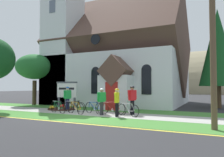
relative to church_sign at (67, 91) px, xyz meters
name	(u,v)px	position (x,y,z in m)	size (l,w,h in m)	color
ground	(105,110)	(3.02, 0.68, -1.42)	(140.00, 140.00, 0.00)	#2B2B2D
sidewalk_slab	(69,112)	(1.37, -1.49, -1.41)	(32.00, 2.38, 0.01)	#A8A59E
grass_verge	(45,116)	(1.37, -3.84, -1.41)	(32.00, 2.32, 0.01)	#427F33
church_lawn	(88,109)	(1.37, 0.91, -1.41)	(24.00, 2.43, 0.01)	#427F33
curb_paint_stripe	(27,119)	(1.37, -5.15, -1.41)	(28.00, 0.16, 0.01)	yellow
church_building	(116,59)	(0.98, 7.22, 3.29)	(13.29, 12.76, 13.47)	silver
church_sign	(67,91)	(0.00, 0.00, 0.00)	(1.86, 0.25, 2.14)	#474C56
flower_bed	(62,108)	(-0.02, -0.51, -1.34)	(2.19, 2.19, 0.34)	#382319
bicycle_yellow	(58,107)	(1.08, -2.30, -1.03)	(1.68, 0.56, 0.81)	black
bicycle_green	(74,107)	(1.73, -1.37, -1.05)	(1.78, 0.10, 0.80)	black
bicycle_blue	(111,108)	(4.64, -1.53, -1.03)	(1.75, 0.49, 0.85)	black
bicycle_red	(94,108)	(3.42, -1.59, -1.04)	(1.67, 0.64, 0.79)	black
bicycle_black	(75,108)	(2.43, -2.22, -1.04)	(1.72, 0.64, 0.80)	black
bicycle_white	(128,110)	(5.85, -1.74, -1.04)	(1.61, 0.66, 0.82)	black
cyclist_in_green_jersey	(102,100)	(4.29, -2.15, -0.46)	(0.33, 0.63, 1.64)	#2D2D33
cyclist_in_yellow_jersey	(132,98)	(5.87, -1.06, -0.35)	(0.37, 0.68, 1.79)	black
cyclist_in_white_jersey	(68,96)	(0.84, -0.98, -0.39)	(0.30, 0.68, 1.74)	#191E38
cyclist_in_blue_jersey	(117,100)	(5.38, -2.30, -0.46)	(0.30, 0.73, 1.64)	black
cyclist_in_red_jersey	(117,99)	(4.65, -0.68, -0.48)	(0.37, 0.71, 1.61)	#191E38
utility_pole	(210,9)	(10.37, -4.03, 3.51)	(3.12, 0.28, 8.90)	brown
roadside_conifer	(218,47)	(10.82, 5.90, 3.58)	(3.04, 3.04, 8.23)	#4C3823
yard_deciduous_tree	(35,67)	(-5.38, 1.92, 2.26)	(3.59, 3.59, 4.93)	#3D2D1E
distant_hill	(207,92)	(8.44, 61.62, -1.42)	(98.95, 45.16, 26.19)	#847A5B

